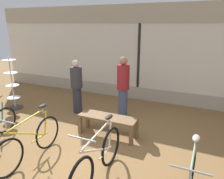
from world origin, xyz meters
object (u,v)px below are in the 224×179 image
(bicycle_left, at_px, (30,141))
(display_bench, at_px, (108,120))
(customer_by_window, at_px, (77,86))
(customer_near_rack, at_px, (123,87))
(accessory_rack, at_px, (13,88))
(bicycle_right, at_px, (98,159))

(bicycle_left, distance_m, display_bench, 1.77)
(bicycle_left, bearing_deg, customer_by_window, 101.88)
(display_bench, relative_size, customer_near_rack, 0.80)
(accessory_rack, xyz_separation_m, customer_by_window, (2.01, 0.54, 0.16))
(customer_near_rack, bearing_deg, bicycle_left, -108.65)
(bicycle_left, bearing_deg, accessory_rack, 143.24)
(bicycle_right, height_order, customer_by_window, customer_by_window)
(accessory_rack, relative_size, display_bench, 1.17)
(accessory_rack, bearing_deg, customer_by_window, 15.09)
(bicycle_left, distance_m, accessory_rack, 3.16)
(bicycle_left, distance_m, bicycle_right, 1.48)
(customer_by_window, bearing_deg, bicycle_left, -78.12)
(accessory_rack, bearing_deg, bicycle_right, -24.97)
(bicycle_right, xyz_separation_m, customer_by_window, (-1.99, 2.40, 0.42))
(bicycle_right, relative_size, accessory_rack, 1.09)
(display_bench, relative_size, customer_by_window, 0.88)
(bicycle_right, height_order, accessory_rack, accessory_rack)
(bicycle_left, xyz_separation_m, accessory_rack, (-2.52, 1.88, 0.27))
(bicycle_left, relative_size, customer_near_rack, 0.99)
(customer_by_window, bearing_deg, accessory_rack, -164.91)
(bicycle_right, xyz_separation_m, accessory_rack, (-4.00, 1.86, 0.27))
(customer_near_rack, bearing_deg, bicycle_right, -77.09)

